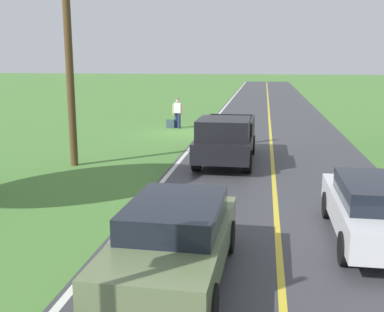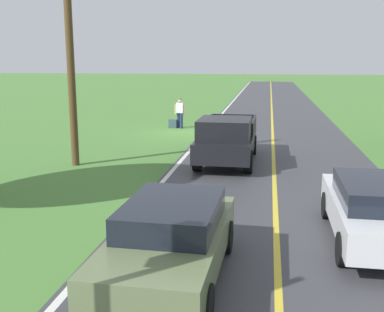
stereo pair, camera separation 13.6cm
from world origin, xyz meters
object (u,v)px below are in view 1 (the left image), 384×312
object	(u,v)px
sedan_mid_oncoming	(378,208)
utility_pole_roadside	(69,58)
hitchhiker_walking	(178,111)
suitcase_carried	(170,124)
sedan_ahead_same_lane	(174,238)
pickup_truck_passing	(226,138)

from	to	relation	value
sedan_mid_oncoming	utility_pole_roadside	world-z (taller)	utility_pole_roadside
hitchhiker_walking	utility_pole_roadside	xyz separation A→B (m)	(2.09, 10.14, 2.97)
hitchhiker_walking	sedan_mid_oncoming	world-z (taller)	hitchhiker_walking
hitchhiker_walking	sedan_mid_oncoming	distance (m)	17.88
suitcase_carried	utility_pole_roadside	distance (m)	10.88
sedan_ahead_same_lane	sedan_mid_oncoming	world-z (taller)	same
hitchhiker_walking	pickup_truck_passing	xyz separation A→B (m)	(-3.49, 8.90, -0.01)
suitcase_carried	sedan_mid_oncoming	distance (m)	18.02
sedan_ahead_same_lane	utility_pole_roadside	bearing A→B (deg)	-57.39
sedan_mid_oncoming	utility_pole_roadside	distance (m)	11.74
utility_pole_roadside	sedan_ahead_same_lane	bearing A→B (deg)	122.61
pickup_truck_passing	sedan_ahead_same_lane	xyz separation A→B (m)	(0.14, 9.76, -0.21)
hitchhiker_walking	suitcase_carried	size ratio (longest dim) A/B	3.54
utility_pole_roadside	sedan_mid_oncoming	bearing A→B (deg)	147.08
sedan_mid_oncoming	utility_pole_roadside	bearing A→B (deg)	-32.92
hitchhiker_walking	utility_pole_roadside	size ratio (longest dim) A/B	0.22
hitchhiker_walking	utility_pole_roadside	world-z (taller)	utility_pole_roadside
suitcase_carried	sedan_ahead_same_lane	distance (m)	18.99
pickup_truck_passing	sedan_mid_oncoming	size ratio (longest dim) A/B	1.23
hitchhiker_walking	sedan_ahead_same_lane	world-z (taller)	hitchhiker_walking
pickup_truck_passing	hitchhiker_walking	bearing A→B (deg)	-68.59
sedan_mid_oncoming	utility_pole_roadside	xyz separation A→B (m)	(9.48, -6.14, 3.20)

